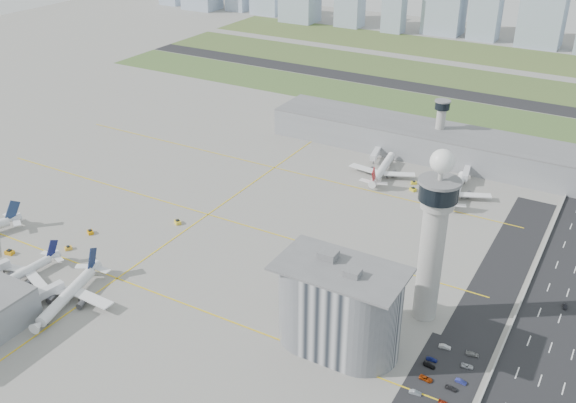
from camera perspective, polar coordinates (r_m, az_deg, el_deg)
The scene contains 43 objects.
ground at distance 258.78m, azimuth -3.89°, elevation -6.08°, with size 1000.00×1000.00×0.00m, color gray.
grass_strip_0 at distance 450.19m, azimuth 10.00°, elevation 8.69°, with size 480.00×50.00×0.08m, color #3E5A2A.
grass_strip_1 at distance 518.31m, azimuth 13.02°, elevation 10.92°, with size 480.00×60.00×0.08m, color #405729.
grass_strip_2 at distance 592.81m, azimuth 15.50°, elevation 12.72°, with size 480.00×70.00×0.08m, color #425427.
runway at distance 483.54m, azimuth 11.59°, elevation 9.88°, with size 480.00×22.00×0.10m, color black.
highway at distance 228.29m, azimuth 21.77°, elevation -13.68°, with size 28.00×500.00×0.10m, color black.
barrier_left at distance 228.81m, azimuth 18.31°, elevation -12.69°, with size 0.60×500.00×1.20m, color #9E9E99.
landside_road at distance 222.82m, azimuth 14.88°, elevation -13.56°, with size 18.00×260.00×0.08m, color black.
parking_lot at distance 214.26m, azimuth 13.40°, elevation -15.32°, with size 20.00×44.00×0.10m, color black.
taxiway_line_h_0 at distance 261.89m, azimuth -14.94°, elevation -6.63°, with size 260.00×0.60×0.01m, color yellow.
taxiway_line_h_1 at distance 299.78m, azimuth -7.12°, elevation -1.15°, with size 260.00×0.60×0.01m, color yellow.
taxiway_line_h_2 at distance 344.02m, azimuth -1.21°, elevation 3.03°, with size 260.00×0.60×0.01m, color yellow.
taxiway_line_v at distance 299.78m, azimuth -7.12°, elevation -1.15°, with size 0.60×260.00×0.01m, color yellow.
control_tower at distance 220.56m, azimuth 12.84°, elevation -2.55°, with size 14.00×14.00×64.50m.
secondary_tower at distance 362.22m, azimuth 13.39°, elevation 6.78°, with size 8.60×8.60×31.90m.
admin_building at distance 213.32m, azimuth 4.55°, elevation -9.38°, with size 42.00×24.00×33.50m.
terminal_pier at distance 361.94m, azimuth 14.61°, elevation 4.76°, with size 210.00×32.00×15.80m.
airplane_near_b at distance 269.98m, azimuth -22.79°, elevation -5.61°, with size 36.15×30.73×10.12m, color white, non-canonical shape.
airplane_near_c at distance 250.09m, azimuth -19.15°, elevation -7.44°, with size 43.14×36.66×12.08m, color white, non-canonical shape.
airplane_far_a at distance 337.02m, azimuth 8.42°, elevation 3.25°, with size 41.43×35.21×11.60m, color white, non-canonical shape.
airplane_far_b at distance 322.80m, azimuth 14.83°, elevation 1.40°, with size 39.75×33.78×11.13m, color white, non-canonical shape.
jet_bridge_near_2 at distance 252.95m, azimuth -22.01°, elevation -8.45°, with size 14.00×3.00×5.70m, color silver, non-canonical shape.
jet_bridge_far_0 at distance 360.44m, azimuth 8.01°, elevation 4.44°, with size 14.00×3.00×5.70m, color silver, non-canonical shape.
jet_bridge_far_1 at distance 347.01m, azimuth 15.63°, elevation 2.69°, with size 14.00×3.00×5.70m, color silver, non-canonical shape.
tug_0 at distance 291.62m, azimuth -23.52°, elevation -4.13°, with size 2.42×3.52×2.05m, color orange, non-canonical shape.
tug_1 at distance 286.04m, azimuth -18.95°, elevation -3.91°, with size 2.02×2.94×1.71m, color gold, non-canonical shape.
tug_2 at distance 295.03m, azimuth -17.17°, elevation -2.58°, with size 2.20×3.20×1.86m, color orange, non-canonical shape.
tug_3 at distance 293.82m, azimuth -9.79°, elevation -1.78°, with size 2.31×3.36×1.95m, color yellow, non-canonical shape.
tug_4 at distance 331.80m, azimuth 11.13°, elevation 1.66°, with size 1.99×2.89×1.68m, color yellow, non-canonical shape.
tug_5 at distance 324.79m, azimuth 11.06°, elevation 1.09°, with size 2.20×3.20×1.86m, color gold, non-canonical shape.
car_lot_1 at distance 208.33m, azimuth 11.24°, elevation -16.31°, with size 1.33×3.82×1.26m, color gray.
car_lot_2 at distance 213.51m, azimuth 12.16°, elevation -15.13°, with size 1.99×4.31×1.20m, color #8F2E07.
car_lot_3 at distance 218.33m, azimuth 12.45°, elevation -14.03°, with size 1.67×4.10×1.19m, color black.
car_lot_4 at distance 220.64m, azimuth 12.66°, elevation -13.52°, with size 1.48×3.69×1.26m, color navy.
car_lot_5 at distance 226.37m, azimuth 13.76°, elevation -12.43°, with size 1.39×3.99×1.31m, color silver.
car_lot_8 at distance 212.12m, azimuth 14.30°, elevation -15.76°, with size 1.52×3.78×1.29m, color #262629.
car_lot_9 at distance 215.04m, azimuth 15.12°, elevation -15.19°, with size 1.26×3.61×1.19m, color navy.
car_lot_10 at distance 220.99m, azimuth 15.65°, elevation -13.91°, with size 1.83×3.97×1.10m, color silver.
car_lot_11 at distance 225.85m, azimuth 16.07°, elevation -12.90°, with size 1.74×4.27×1.24m, color gray.
car_hw_1 at distance 258.43m, azimuth 23.41°, elevation -8.54°, with size 1.27×3.63×1.20m, color black.
skyline_bldg_6 at distance 647.66m, azimuth 9.43°, elevation 16.59°, with size 20.04×16.03×45.20m, color #9EADC1.
skyline_bldg_7 at distance 650.38m, azimuth 13.83°, elevation 16.95°, with size 35.76×28.61×61.22m, color #9EADC1.
skyline_bldg_9 at distance 626.73m, azimuth 21.79°, elevation 15.49°, with size 36.96×29.57×62.11m, color #9EADC1.
Camera 1 is at (122.01, -177.35, 143.63)m, focal length 40.00 mm.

